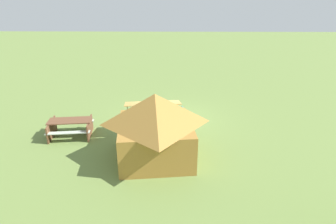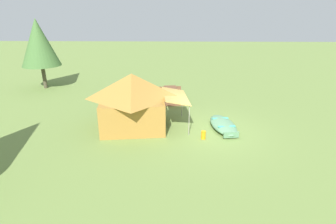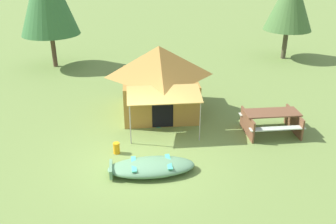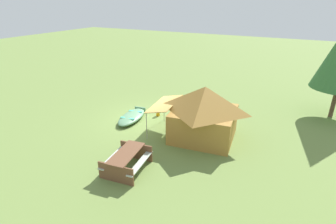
{
  "view_description": "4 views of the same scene",
  "coord_description": "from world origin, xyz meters",
  "px_view_note": "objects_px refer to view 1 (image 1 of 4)",
  "views": [
    {
      "loc": [
        -0.24,
        13.57,
        5.99
      ],
      "look_at": [
        -0.03,
        1.86,
        1.21
      ],
      "focal_mm": 30.4,
      "sensor_mm": 36.0,
      "label": 1
    },
    {
      "loc": [
        -11.79,
        1.65,
        5.37
      ],
      "look_at": [
        -0.08,
        1.96,
        0.98
      ],
      "focal_mm": 28.94,
      "sensor_mm": 36.0,
      "label": 2
    },
    {
      "loc": [
        0.97,
        -9.92,
        6.19
      ],
      "look_at": [
        0.8,
        1.52,
        0.94
      ],
      "focal_mm": 39.72,
      "sensor_mm": 36.0,
      "label": 3
    },
    {
      "loc": [
        11.64,
        7.51,
        6.43
      ],
      "look_at": [
        0.79,
        1.88,
        1.17
      ],
      "focal_mm": 28.27,
      "sensor_mm": 36.0,
      "label": 4
    }
  ],
  "objects_px": {
    "cooler_box": "(159,138)",
    "canvas_cabin_tent": "(155,125)",
    "beached_rowboat": "(162,112)",
    "fuel_can": "(184,120)",
    "picnic_table": "(70,126)"
  },
  "relations": [
    {
      "from": "cooler_box",
      "to": "canvas_cabin_tent",
      "type": "bearing_deg",
      "value": 86.64
    },
    {
      "from": "beached_rowboat",
      "to": "fuel_can",
      "type": "distance_m",
      "value": 1.58
    },
    {
      "from": "beached_rowboat",
      "to": "fuel_can",
      "type": "height_order",
      "value": "fuel_can"
    },
    {
      "from": "beached_rowboat",
      "to": "canvas_cabin_tent",
      "type": "height_order",
      "value": "canvas_cabin_tent"
    },
    {
      "from": "canvas_cabin_tent",
      "to": "fuel_can",
      "type": "height_order",
      "value": "canvas_cabin_tent"
    },
    {
      "from": "canvas_cabin_tent",
      "to": "beached_rowboat",
      "type": "bearing_deg",
      "value": -91.22
    },
    {
      "from": "fuel_can",
      "to": "canvas_cabin_tent",
      "type": "bearing_deg",
      "value": 69.08
    },
    {
      "from": "cooler_box",
      "to": "fuel_can",
      "type": "bearing_deg",
      "value": -120.17
    },
    {
      "from": "cooler_box",
      "to": "fuel_can",
      "type": "height_order",
      "value": "fuel_can"
    },
    {
      "from": "picnic_table",
      "to": "cooler_box",
      "type": "distance_m",
      "value": 4.12
    },
    {
      "from": "beached_rowboat",
      "to": "fuel_can",
      "type": "xyz_separation_m",
      "value": [
        -1.17,
        1.07,
        -0.0
      ]
    },
    {
      "from": "picnic_table",
      "to": "fuel_can",
      "type": "height_order",
      "value": "picnic_table"
    },
    {
      "from": "picnic_table",
      "to": "cooler_box",
      "type": "relative_size",
      "value": 4.69
    },
    {
      "from": "fuel_can",
      "to": "beached_rowboat",
      "type": "bearing_deg",
      "value": -42.58
    },
    {
      "from": "canvas_cabin_tent",
      "to": "picnic_table",
      "type": "xyz_separation_m",
      "value": [
        4.0,
        -1.77,
        -0.88
      ]
    }
  ]
}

